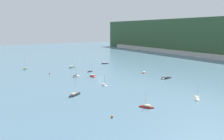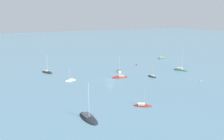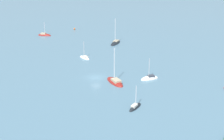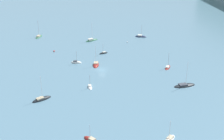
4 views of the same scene
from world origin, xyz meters
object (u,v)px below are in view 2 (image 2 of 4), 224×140
Objects in this scene: sailboat_0 at (152,77)px; sailboat_6 at (119,72)px; sailboat_1 at (162,58)px; sailboat_3 at (181,70)px; sailboat_10 at (71,80)px; sailboat_5 at (120,77)px; sailboat_11 at (88,118)px; sailboat_8 at (47,72)px; mooring_buoy_1 at (136,64)px; sailboat_7 at (143,106)px; mooring_buoy_0 at (201,81)px.

sailboat_0 is 0.87× the size of sailboat_6.
sailboat_0 is 0.56× the size of sailboat_1.
sailboat_10 is (54.70, -5.52, -0.06)m from sailboat_3.
sailboat_1 is 52.29m from sailboat_5.
sailboat_11 is at bearing -117.72° from sailboat_1.
sailboat_8 reaches higher than sailboat_0.
sailboat_5 is 40.95m from sailboat_11.
sailboat_10 reaches higher than mooring_buoy_1.
mooring_buoy_1 is (13.91, -19.96, 0.21)m from sailboat_3.
sailboat_5 is (44.25, 27.85, -0.03)m from sailboat_1.
sailboat_7 is at bearing -8.83° from sailboat_8.
sailboat_6 is 18.89m from mooring_buoy_1.
sailboat_8 is 54.52m from sailboat_11.
sailboat_0 is at bearing 52.92° from sailboat_6.
sailboat_3 is 66.66m from sailboat_11.
sailboat_8 is 17.82× the size of mooring_buoy_0.
mooring_buoy_1 is (-40.79, -14.44, 0.27)m from sailboat_10.
sailboat_7 is 17.77m from sailboat_11.
sailboat_6 is at bearing -103.53° from sailboat_5.
sailboat_8 is at bearing 174.17° from sailboat_11.
sailboat_10 reaches higher than sailboat_0.
mooring_buoy_1 is (-27.38, -49.88, 0.25)m from sailboat_7.
sailboat_0 is at bearing -46.19° from mooring_buoy_0.
sailboat_5 is (13.49, -5.11, 0.01)m from sailboat_0.
sailboat_11 reaches higher than mooring_buoy_0.
mooring_buoy_0 is 0.80× the size of mooring_buoy_1.
sailboat_6 is at bearing 36.90° from sailboat_8.
sailboat_7 is 37.04m from mooring_buoy_0.
sailboat_8 is (41.68, -27.53, -0.01)m from sailboat_0.
sailboat_6 is (40.47, 19.23, -0.06)m from sailboat_1.
sailboat_3 is at bearing 67.47° from sailboat_7.
sailboat_6 is 34.81m from sailboat_8.
sailboat_11 is (38.99, 26.93, -0.01)m from sailboat_0.
sailboat_3 is 66.02m from sailboat_8.
mooring_buoy_1 reaches higher than mooring_buoy_0.
sailboat_3 is at bearing -171.69° from sailboat_5.
sailboat_7 is at bearing 17.64° from mooring_buoy_0.
sailboat_5 is 0.92× the size of sailboat_11.
mooring_buoy_1 is at bearing 92.77° from sailboat_7.
sailboat_1 is 18.32× the size of mooring_buoy_0.
sailboat_1 is 78.52m from sailboat_7.
sailboat_5 is at bearing 21.74° from sailboat_8.
sailboat_6 is at bearing 135.60° from sailboat_11.
sailboat_0 is 0.52× the size of sailboat_3.
sailboat_0 is 0.57× the size of sailboat_8.
sailboat_8 reaches higher than mooring_buoy_1.
mooring_buoy_0 is (-35.30, -11.22, 0.18)m from sailboat_7.
sailboat_6 is at bearing -136.44° from sailboat_3.
sailboat_11 is 54.44m from mooring_buoy_0.
sailboat_11 is (25.51, 32.03, -0.02)m from sailboat_5.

